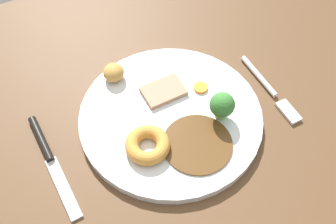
# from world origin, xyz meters

# --- Properties ---
(dining_table) EXTENTS (1.20, 0.84, 0.04)m
(dining_table) POSITION_xyz_m (0.00, 0.00, 0.02)
(dining_table) COLOR brown
(dining_table) RESTS_ON ground
(dinner_plate) EXTENTS (0.28, 0.28, 0.01)m
(dinner_plate) POSITION_xyz_m (0.00, -0.02, 0.04)
(dinner_plate) COLOR white
(dinner_plate) RESTS_ON dining_table
(gravy_pool) EXTENTS (0.10, 0.10, 0.00)m
(gravy_pool) POSITION_xyz_m (-0.01, 0.04, 0.05)
(gravy_pool) COLOR #563819
(gravy_pool) RESTS_ON dinner_plate
(meat_slice_main) EXTENTS (0.07, 0.05, 0.01)m
(meat_slice_main) POSITION_xyz_m (-0.01, -0.07, 0.05)
(meat_slice_main) COLOR tan
(meat_slice_main) RESTS_ON dinner_plate
(yorkshire_pudding) EXTENTS (0.07, 0.07, 0.02)m
(yorkshire_pudding) POSITION_xyz_m (0.06, 0.01, 0.06)
(yorkshire_pudding) COLOR #C68938
(yorkshire_pudding) RESTS_ON dinner_plate
(roast_potato_left) EXTENTS (0.05, 0.05, 0.03)m
(roast_potato_left) POSITION_xyz_m (0.05, -0.13, 0.06)
(roast_potato_left) COLOR #BC8C42
(roast_potato_left) RESTS_ON dinner_plate
(carrot_coin_front) EXTENTS (0.02, 0.02, 0.00)m
(carrot_coin_front) POSITION_xyz_m (-0.07, -0.05, 0.05)
(carrot_coin_front) COLOR orange
(carrot_coin_front) RESTS_ON dinner_plate
(broccoli_floret) EXTENTS (0.04, 0.04, 0.05)m
(broccoli_floret) POSITION_xyz_m (-0.07, 0.01, 0.08)
(broccoli_floret) COLOR #8CB766
(broccoli_floret) RESTS_ON dinner_plate
(fork) EXTENTS (0.02, 0.15, 0.01)m
(fork) POSITION_xyz_m (-0.17, -0.00, 0.04)
(fork) COLOR silver
(fork) RESTS_ON dining_table
(knife) EXTENTS (0.02, 0.19, 0.01)m
(knife) POSITION_xyz_m (0.19, -0.04, 0.04)
(knife) COLOR black
(knife) RESTS_ON dining_table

